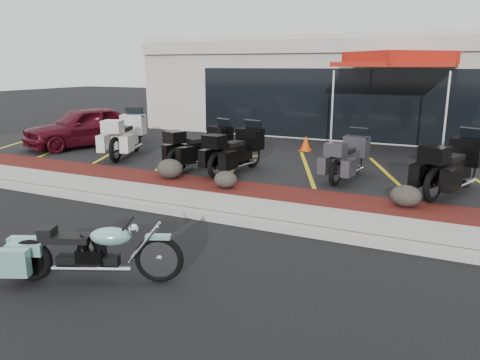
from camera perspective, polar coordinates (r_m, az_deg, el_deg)
The scene contains 18 objects.
ground at distance 8.18m, azimuth -4.00°, elevation -7.09°, with size 90.00×90.00×0.00m, color black.
curb at distance 8.90m, azimuth -1.15°, elevation -4.78°, with size 24.00×0.25×0.15m, color gray.
sidewalk at distance 9.50m, azimuth 0.76°, elevation -3.57°, with size 24.00×1.20×0.15m, color gray.
mulch_bed at distance 10.55m, azimuth 3.50°, elevation -1.78°, with size 24.00×1.20×0.16m, color #3C100D.
upper_lot at distance 15.57m, azimuth 11.05°, elevation 3.07°, with size 26.00×9.60×0.15m, color black.
dealership_building at distance 21.45m, azimuth 15.67°, elevation 10.91°, with size 18.00×8.16×4.00m.
boulder_left at distance 11.80m, azimuth -8.53°, elevation 1.38°, with size 0.68×0.57×0.48m, color black.
boulder_mid at distance 10.76m, azimuth -1.76°, elevation 0.07°, with size 0.55×0.46×0.39m, color black.
boulder_right at distance 9.90m, azimuth 19.54°, elevation -1.83°, with size 0.61×0.51×0.43m, color black.
hero_cruiser at distance 6.51m, azimuth -9.85°, elevation -8.67°, with size 2.53×0.64×0.89m, color #6AA590, non-canonical shape.
touring_white at distance 15.69m, azimuth -12.68°, elevation 6.07°, with size 2.53×0.97×1.47m, color silver, non-canonical shape.
touring_black_front at distance 13.39m, azimuth -1.99°, elevation 4.76°, with size 2.25×0.86×1.31m, color black, non-canonical shape.
touring_black_mid at distance 12.86m, azimuth 1.55°, elevation 4.43°, with size 2.28×0.87×1.33m, color black, non-canonical shape.
touring_grey at distance 12.49m, azimuth 14.16°, elevation 3.48°, with size 2.10×0.80×1.22m, color #302F34, non-canonical shape.
touring_black_rear at distance 11.91m, azimuth 26.17°, elevation 2.43°, with size 2.41×0.92×1.40m, color black, non-canonical shape.
parked_car at distance 17.16m, azimuth -18.46°, elevation 6.18°, with size 1.63×4.04×1.38m, color #450915.
traffic_cone at distance 15.68m, azimuth 8.03°, elevation 4.47°, with size 0.36×0.36×0.50m, color #CE3A06.
popup_canopy at distance 15.83m, azimuth 18.68°, elevation 13.59°, with size 3.54×3.54×3.18m.
Camera 1 is at (3.80, -6.62, 2.92)m, focal length 35.00 mm.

